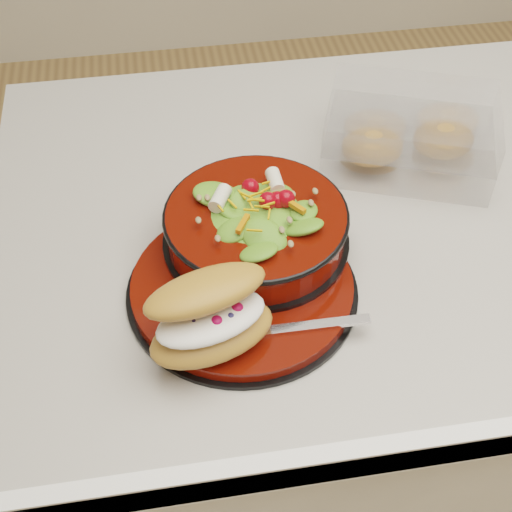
{
  "coord_description": "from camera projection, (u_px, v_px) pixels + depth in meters",
  "views": [
    {
      "loc": [
        -0.38,
        -0.69,
        1.55
      ],
      "look_at": [
        -0.28,
        -0.12,
        0.94
      ],
      "focal_mm": 50.0,
      "sensor_mm": 36.0,
      "label": 1
    }
  ],
  "objects": [
    {
      "name": "croissant",
      "position": [
        211.0,
        316.0,
        0.75
      ],
      "size": [
        0.16,
        0.13,
        0.09
      ],
      "rotation": [
        0.0,
        0.0,
        0.3
      ],
      "color": "#C4803C",
      "rests_on": "dinner_plate"
    },
    {
      "name": "island_counter",
      "position": [
        398.0,
        376.0,
        1.31
      ],
      "size": [
        1.24,
        0.74,
        0.9
      ],
      "color": "white",
      "rests_on": "ground"
    },
    {
      "name": "salad_bowl",
      "position": [
        256.0,
        221.0,
        0.86
      ],
      "size": [
        0.23,
        0.23,
        0.1
      ],
      "rotation": [
        0.0,
        0.0,
        0.29
      ],
      "color": "black",
      "rests_on": "dinner_plate"
    },
    {
      "name": "pastry_box",
      "position": [
        410.0,
        134.0,
        1.0
      ],
      "size": [
        0.27,
        0.24,
        0.09
      ],
      "rotation": [
        0.0,
        0.0,
        -0.35
      ],
      "color": "white",
      "rests_on": "island_counter"
    },
    {
      "name": "dinner_plate",
      "position": [
        243.0,
        287.0,
        0.85
      ],
      "size": [
        0.28,
        0.28,
        0.02
      ],
      "rotation": [
        0.0,
        0.0,
        -0.28
      ],
      "color": "black",
      "rests_on": "island_counter"
    },
    {
      "name": "fork",
      "position": [
        290.0,
        328.0,
        0.79
      ],
      "size": [
        0.17,
        0.02,
        0.0
      ],
      "rotation": [
        0.0,
        0.0,
        1.56
      ],
      "color": "silver",
      "rests_on": "dinner_plate"
    }
  ]
}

